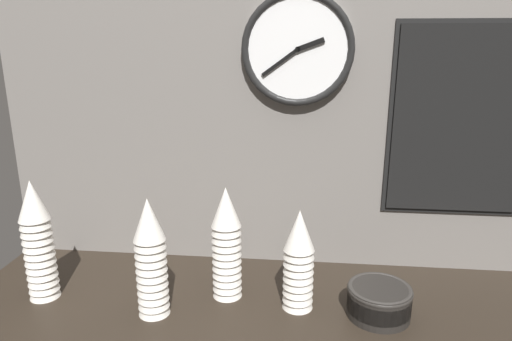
# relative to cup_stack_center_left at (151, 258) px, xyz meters

# --- Properties ---
(ground_plane) EXTENTS (1.60, 0.56, 0.04)m
(ground_plane) POSITION_rel_cup_stack_center_left_xyz_m (0.28, 0.06, -0.17)
(ground_plane) COLOR black
(wall_tiled_back) EXTENTS (1.60, 0.03, 1.05)m
(wall_tiled_back) POSITION_rel_cup_stack_center_left_xyz_m (0.28, 0.33, 0.37)
(wall_tiled_back) COLOR slate
(wall_tiled_back) RESTS_ON ground_plane
(cup_stack_center_left) EXTENTS (0.08, 0.08, 0.30)m
(cup_stack_center_left) POSITION_rel_cup_stack_center_left_xyz_m (0.00, 0.00, 0.00)
(cup_stack_center_left) COLOR white
(cup_stack_center_left) RESTS_ON ground_plane
(cup_stack_center_right) EXTENTS (0.08, 0.08, 0.26)m
(cup_stack_center_right) POSITION_rel_cup_stack_center_left_xyz_m (0.35, 0.06, -0.02)
(cup_stack_center_right) COLOR white
(cup_stack_center_right) RESTS_ON ground_plane
(cup_stack_center) EXTENTS (0.08, 0.08, 0.30)m
(cup_stack_center) POSITION_rel_cup_stack_center_left_xyz_m (0.17, 0.10, 0.00)
(cup_stack_center) COLOR white
(cup_stack_center) RESTS_ON ground_plane
(cup_stack_far_left) EXTENTS (0.08, 0.08, 0.32)m
(cup_stack_far_left) POSITION_rel_cup_stack_center_left_xyz_m (-0.31, 0.04, 0.01)
(cup_stack_far_left) COLOR white
(cup_stack_far_left) RESTS_ON ground_plane
(bowl_stack_right) EXTENTS (0.16, 0.16, 0.08)m
(bowl_stack_right) POSITION_rel_cup_stack_center_left_xyz_m (0.55, 0.05, -0.11)
(bowl_stack_right) COLOR black
(bowl_stack_right) RESTS_ON ground_plane
(wall_clock) EXTENTS (0.30, 0.03, 0.30)m
(wall_clock) POSITION_rel_cup_stack_center_left_xyz_m (0.33, 0.30, 0.48)
(wall_clock) COLOR white
(menu_board) EXTENTS (0.37, 0.01, 0.53)m
(menu_board) POSITION_rel_cup_stack_center_left_xyz_m (0.77, 0.31, 0.29)
(menu_board) COLOR black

